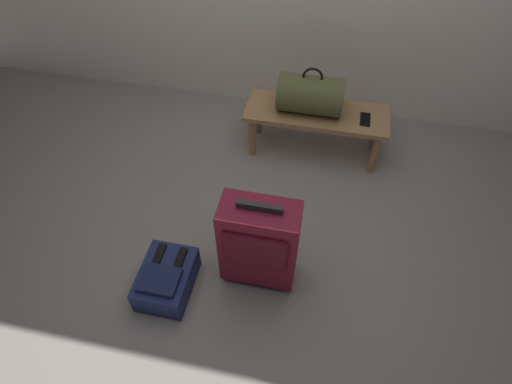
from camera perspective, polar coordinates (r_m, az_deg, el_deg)
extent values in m
plane|color=gray|center=(2.64, -1.30, -8.27)|extent=(6.60, 6.60, 0.00)
cube|color=#A87A4C|center=(3.05, 8.20, 10.46)|extent=(1.00, 0.36, 0.04)
cylinder|color=#A87A4C|center=(3.11, -0.56, 7.47)|extent=(0.05, 0.05, 0.33)
cylinder|color=#A87A4C|center=(3.08, 15.69, 4.98)|extent=(0.05, 0.05, 0.33)
cylinder|color=#A87A4C|center=(3.30, 0.42, 10.38)|extent=(0.05, 0.05, 0.33)
cylinder|color=#A87A4C|center=(3.28, 15.80, 8.03)|extent=(0.05, 0.05, 0.33)
cylinder|color=#51562D|center=(2.96, 7.38, 12.87)|extent=(0.44, 0.26, 0.26)
torus|color=black|center=(2.88, 7.66, 15.13)|extent=(0.14, 0.02, 0.14)
cube|color=black|center=(3.02, 14.52, 9.47)|extent=(0.07, 0.14, 0.01)
cube|color=black|center=(3.02, 14.54, 9.54)|extent=(0.06, 0.13, 0.00)
cube|color=maroon|center=(2.29, 0.45, -6.78)|extent=(0.41, 0.21, 0.56)
cube|color=#500E1C|center=(2.16, -0.17, -8.22)|extent=(0.33, 0.02, 0.25)
cube|color=#262628|center=(2.05, 0.49, -2.03)|extent=(0.23, 0.03, 0.04)
cylinder|color=black|center=(2.60, -2.43, -8.73)|extent=(0.02, 0.05, 0.05)
cylinder|color=black|center=(2.57, 3.95, -9.84)|extent=(0.02, 0.05, 0.05)
cube|color=navy|center=(2.50, -11.95, -11.42)|extent=(0.28, 0.38, 0.17)
cube|color=#182045|center=(2.38, -12.89, -11.51)|extent=(0.21, 0.17, 0.04)
cube|color=black|center=(2.47, -13.15, -8.70)|extent=(0.04, 0.19, 0.02)
cube|color=black|center=(2.43, -10.37, -9.30)|extent=(0.04, 0.19, 0.02)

